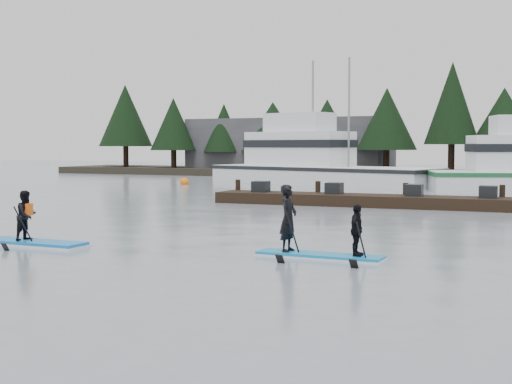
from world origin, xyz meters
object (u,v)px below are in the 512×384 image
at_px(floating_dock, 379,201).
at_px(paddleboard_solo, 27,228).
at_px(fishing_boat_large, 316,173).
at_px(paddleboard_duo, 316,232).

relative_size(floating_dock, paddleboard_solo, 4.26).
bearing_deg(fishing_boat_large, paddleboard_solo, -68.10).
height_order(fishing_boat_large, paddleboard_solo, fishing_boat_large).
xyz_separation_m(fishing_boat_large, floating_dock, (8.59, -16.04, -0.46)).
distance_m(paddleboard_solo, paddleboard_duo, 7.82).
height_order(floating_dock, paddleboard_duo, paddleboard_duo).
bearing_deg(paddleboard_solo, fishing_boat_large, 95.86).
bearing_deg(paddleboard_duo, fishing_boat_large, 110.39).
distance_m(fishing_boat_large, paddleboard_solo, 31.71).
bearing_deg(floating_dock, paddleboard_duo, -83.35).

